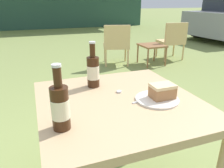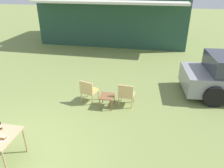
{
  "view_description": "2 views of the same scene",
  "coord_description": "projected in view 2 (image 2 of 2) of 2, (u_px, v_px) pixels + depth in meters",
  "views": [
    {
      "loc": [
        -0.38,
        -0.95,
        1.21
      ],
      "look_at": [
        0.0,
        0.1,
        0.78
      ],
      "focal_mm": 35.0,
      "sensor_mm": 36.0,
      "label": 1
    },
    {
      "loc": [
        3.16,
        -3.18,
        3.78
      ],
      "look_at": [
        2.0,
        2.63,
        0.9
      ],
      "focal_mm": 35.0,
      "sensor_mm": 36.0,
      "label": 2
    }
  ],
  "objects": [
    {
      "name": "cola_bottle_near",
      "position": [
        0.0,
        125.0,
        4.86
      ],
      "size": [
        0.07,
        0.07,
        0.27
      ],
      "color": "#381E0F",
      "rests_on": "patio_table"
    },
    {
      "name": "garden_side_table",
      "position": [
        107.0,
        97.0,
        6.98
      ],
      "size": [
        0.44,
        0.47,
        0.39
      ],
      "color": "brown",
      "rests_on": "ground_plane"
    },
    {
      "name": "ground_plane",
      "position": [
        4.0,
        161.0,
        5.01
      ],
      "size": [
        60.0,
        60.0,
        0.0
      ],
      "primitive_type": "plane",
      "color": "olive"
    },
    {
      "name": "loose_bottle_cap",
      "position": [
        1.0,
        133.0,
        4.76
      ],
      "size": [
        0.03,
        0.03,
        0.01
      ],
      "color": "silver",
      "rests_on": "patio_table"
    },
    {
      "name": "wicker_chair_cushioned",
      "position": [
        89.0,
        90.0,
        7.24
      ],
      "size": [
        0.59,
        0.56,
        0.78
      ],
      "rotation": [
        0.0,
        0.0,
        2.86
      ],
      "color": "tan",
      "rests_on": "ground_plane"
    },
    {
      "name": "cabin_building",
      "position": [
        116.0,
        15.0,
        14.23
      ],
      "size": [
        8.79,
        5.32,
        3.23
      ],
      "color": "#284C3D",
      "rests_on": "ground_plane"
    },
    {
      "name": "fork",
      "position": [
        1.0,
        138.0,
        4.61
      ],
      "size": [
        0.18,
        0.02,
        0.01
      ],
      "color": "silver",
      "rests_on": "patio_table"
    },
    {
      "name": "wicker_chair_plain",
      "position": [
        126.0,
        94.0,
        7.0
      ],
      "size": [
        0.52,
        0.48,
        0.78
      ],
      "rotation": [
        0.0,
        0.0,
        3.06
      ],
      "color": "tan",
      "rests_on": "ground_plane"
    },
    {
      "name": "cake_on_plate",
      "position": [
        3.0,
        138.0,
        4.58
      ],
      "size": [
        0.22,
        0.22,
        0.08
      ],
      "color": "silver",
      "rests_on": "patio_table"
    }
  ]
}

